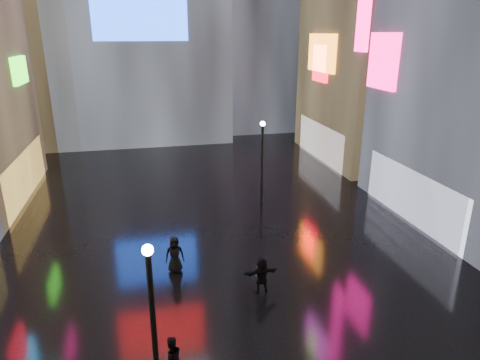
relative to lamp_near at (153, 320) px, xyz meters
name	(u,v)px	position (x,y,z in m)	size (l,w,h in m)	color
ground	(210,217)	(3.49, 12.86, -2.94)	(140.00, 140.00, 0.00)	black
lamp_near	(153,320)	(0.00, 0.00, 0.00)	(0.30, 0.30, 5.20)	black
lamp_far	(262,158)	(7.07, 14.44, 0.00)	(0.30, 0.30, 5.20)	black
pedestrian_1	(171,359)	(0.44, 0.94, -2.18)	(0.74, 0.58, 1.52)	black
pedestrian_4	(175,255)	(1.06, 7.26, -2.08)	(0.84, 0.55, 1.72)	black
pedestrian_5	(262,275)	(4.41, 4.91, -2.15)	(1.47, 0.47, 1.58)	black
umbrella_2	(173,229)	(1.06, 7.26, -0.82)	(0.87, 0.89, 0.80)	black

